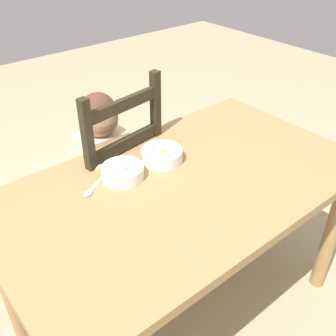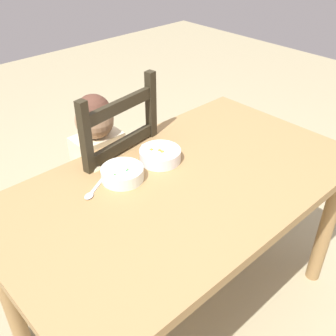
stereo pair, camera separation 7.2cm
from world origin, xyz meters
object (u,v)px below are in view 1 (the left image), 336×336
bowl_of_peas (123,172)px  bowl_of_carrots (162,155)px  dining_table (182,203)px  dining_chair (110,187)px  child_figure (107,162)px  spoon (91,190)px

bowl_of_peas → bowl_of_carrots: bearing=0.0°
dining_table → dining_chair: 0.49m
dining_chair → child_figure: 0.15m
dining_table → bowl_of_peas: bowl_of_peas is taller
dining_table → bowl_of_carrots: size_ratio=8.48×
child_figure → spoon: size_ratio=7.58×
bowl_of_carrots → spoon: size_ratio=1.32×
dining_table → spoon: size_ratio=11.22×
child_figure → spoon: 0.39m
dining_chair → bowl_of_carrots: dining_chair is taller
dining_table → bowl_of_peas: bearing=134.1°
bowl_of_peas → dining_table: bearing=-45.9°
dining_table → child_figure: bearing=98.1°
bowl_of_peas → spoon: bearing=178.3°
child_figure → bowl_of_carrots: 0.34m
dining_chair → bowl_of_peas: (-0.11, -0.30, 0.29)m
dining_chair → dining_table: bearing=-83.0°
dining_chair → bowl_of_peas: bearing=-109.8°
dining_chair → child_figure: bearing=-156.7°
bowl_of_peas → dining_chair: bearing=70.2°
bowl_of_peas → child_figure: bearing=71.4°
child_figure → spoon: (-0.24, -0.29, 0.12)m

